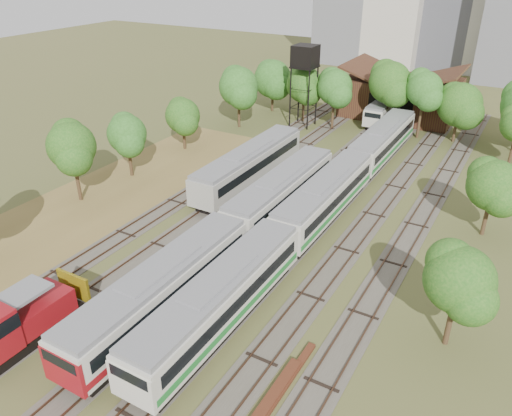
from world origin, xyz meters
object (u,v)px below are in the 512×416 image
Objects in this scene: railcar_green_set at (325,198)px; shunter_locomotive at (12,324)px; water_tower at (305,58)px; railcar_red_set at (231,234)px.

shunter_locomotive is (-10.00, -25.76, -0.17)m from railcar_green_set.
water_tower reaches higher than railcar_green_set.
railcar_red_set is 3.10× the size of water_tower.
water_tower is (-9.64, 33.95, 7.33)m from railcar_red_set.
railcar_green_set is 28.67m from water_tower.
water_tower reaches higher than railcar_red_set.
shunter_locomotive is at bearing -110.63° from railcar_red_set.
railcar_red_set is 0.66× the size of railcar_green_set.
railcar_green_set is at bearing 68.78° from shunter_locomotive.
railcar_red_set is 10.61m from railcar_green_set.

